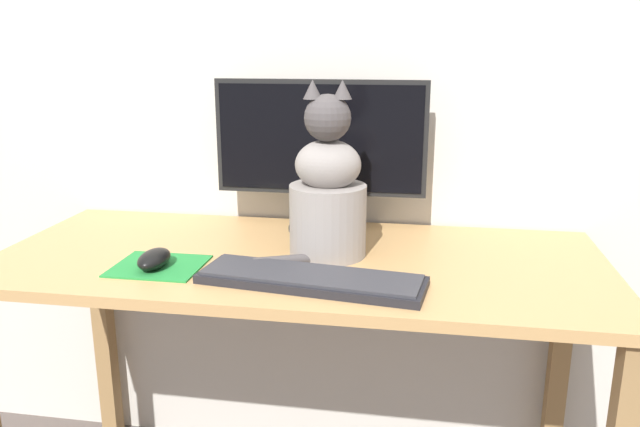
# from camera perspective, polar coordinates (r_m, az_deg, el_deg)

# --- Properties ---
(wall_back) EXTENTS (7.00, 0.04, 2.50)m
(wall_back) POSITION_cam_1_polar(r_m,az_deg,el_deg) (1.74, 0.15, 15.84)
(wall_back) COLOR beige
(wall_back) RESTS_ON ground_plane
(desk) EXTENTS (1.43, 0.63, 0.75)m
(desk) POSITION_cam_1_polar(r_m,az_deg,el_deg) (1.52, -2.03, -7.55)
(desk) COLOR tan
(desk) RESTS_ON ground_plane
(monitor) EXTENTS (0.55, 0.17, 0.40)m
(monitor) POSITION_cam_1_polar(r_m,az_deg,el_deg) (1.63, -0.00, 6.11)
(monitor) COLOR black
(monitor) RESTS_ON desk
(keyboard) EXTENTS (0.49, 0.20, 0.02)m
(keyboard) POSITION_cam_1_polar(r_m,az_deg,el_deg) (1.30, -0.81, -6.00)
(keyboard) COLOR black
(keyboard) RESTS_ON desk
(mousepad_left) EXTENTS (0.20, 0.17, 0.00)m
(mousepad_left) POSITION_cam_1_polar(r_m,az_deg,el_deg) (1.45, -14.53, -4.66)
(mousepad_left) COLOR #238438
(mousepad_left) RESTS_ON desk
(computer_mouse_left) EXTENTS (0.06, 0.11, 0.04)m
(computer_mouse_left) POSITION_cam_1_polar(r_m,az_deg,el_deg) (1.43, -14.92, -4.03)
(computer_mouse_left) COLOR black
(computer_mouse_left) RESTS_ON mousepad_left
(cat) EXTENTS (0.25, 0.23, 0.41)m
(cat) POSITION_cam_1_polar(r_m,az_deg,el_deg) (1.44, 0.69, 1.92)
(cat) COLOR gray
(cat) RESTS_ON desk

